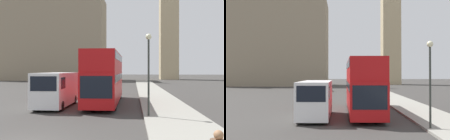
{
  "view_description": "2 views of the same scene",
  "coord_description": "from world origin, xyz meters",
  "views": [
    {
      "loc": [
        4.36,
        -9.07,
        2.95
      ],
      "look_at": [
        2.45,
        13.47,
        2.93
      ],
      "focal_mm": 40.0,
      "sensor_mm": 36.0,
      "label": 1
    },
    {
      "loc": [
        0.23,
        -8.16,
        3.26
      ],
      "look_at": [
        -0.24,
        21.65,
        3.72
      ],
      "focal_mm": 40.0,
      "sensor_mm": 36.0,
      "label": 2
    }
  ],
  "objects": [
    {
      "name": "parked_sedan",
      "position": [
        -3.05,
        38.23,
        0.73
      ],
      "size": [
        1.74,
        4.7,
        1.62
      ],
      "color": "maroon",
      "rests_on": "ground_plane"
    },
    {
      "name": "street_lamp",
      "position": [
        5.3,
        6.24,
        3.5
      ],
      "size": [
        0.36,
        0.36,
        5.01
      ],
      "color": "#2D332D",
      "rests_on": "sidewalk_strip"
    },
    {
      "name": "red_double_decker_bus",
      "position": [
        1.94,
        12.47,
        2.45
      ],
      "size": [
        2.48,
        10.74,
        4.37
      ],
      "color": "#B71114",
      "rests_on": "ground_plane"
    },
    {
      "name": "white_van",
      "position": [
        -1.69,
        10.14,
        1.45
      ],
      "size": [
        2.19,
        5.9,
        2.72
      ],
      "color": "white",
      "rests_on": "ground_plane"
    },
    {
      "name": "building_block_distant",
      "position": [
        -20.39,
        61.69,
        11.74
      ],
      "size": [
        32.93,
        13.3,
        28.55
      ],
      "color": "gray",
      "rests_on": "ground_plane"
    }
  ]
}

